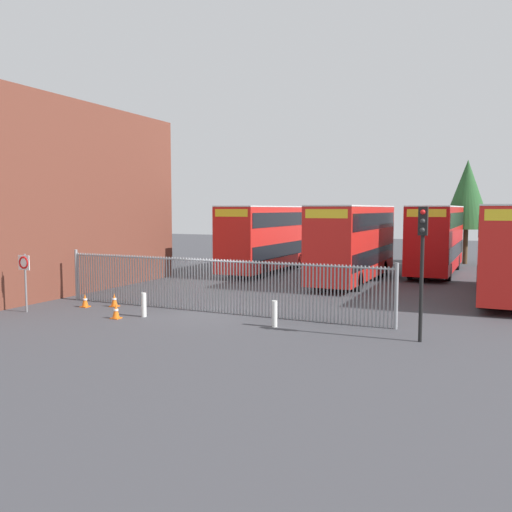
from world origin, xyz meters
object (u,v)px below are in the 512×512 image
at_px(traffic_cone_near_kerb, 114,300).
at_px(double_decker_bus_behind_fence_left, 354,240).
at_px(speed_limit_sign_post, 24,269).
at_px(traffic_cone_by_gate, 85,300).
at_px(bollard_near_left, 144,305).
at_px(double_decker_bus_near_gate, 511,247).
at_px(double_decker_bus_behind_fence_right, 268,236).
at_px(traffic_cone_mid_forecourt, 116,311).
at_px(double_decker_bus_far_back, 436,237).
at_px(bollard_center_front, 275,314).
at_px(traffic_light_kerbside, 422,249).

bearing_deg(traffic_cone_near_kerb, double_decker_bus_behind_fence_left, 58.52).
xyz_separation_m(traffic_cone_near_kerb, speed_limit_sign_post, (-2.47, -2.53, 1.49)).
relative_size(double_decker_bus_behind_fence_left, traffic_cone_by_gate, 18.32).
height_order(bollard_near_left, traffic_cone_by_gate, bollard_near_left).
xyz_separation_m(double_decker_bus_near_gate, double_decker_bus_behind_fence_right, (-14.76, 5.13, 0.00)).
relative_size(double_decker_bus_behind_fence_left, double_decker_bus_behind_fence_right, 1.00).
xyz_separation_m(double_decker_bus_behind_fence_right, traffic_cone_near_kerb, (-0.82, -14.82, -2.13)).
distance_m(double_decker_bus_behind_fence_right, speed_limit_sign_post, 17.67).
xyz_separation_m(double_decker_bus_behind_fence_left, traffic_cone_mid_forecourt, (-5.68, -14.10, -2.13)).
relative_size(double_decker_bus_near_gate, traffic_cone_mid_forecourt, 18.32).
relative_size(double_decker_bus_near_gate, traffic_cone_by_gate, 18.32).
distance_m(traffic_cone_by_gate, traffic_cone_near_kerb, 1.24).
distance_m(traffic_cone_mid_forecourt, traffic_cone_near_kerb, 2.64).
bearing_deg(double_decker_bus_near_gate, traffic_cone_near_kerb, -148.11).
relative_size(double_decker_bus_far_back, bollard_center_front, 11.38).
distance_m(double_decker_bus_behind_fence_left, traffic_cone_by_gate, 15.44).
distance_m(double_decker_bus_near_gate, speed_limit_sign_post, 21.81).
distance_m(speed_limit_sign_post, traffic_light_kerbside, 15.53).
distance_m(bollard_center_front, traffic_light_kerbside, 5.64).
bearing_deg(double_decker_bus_behind_fence_right, traffic_cone_by_gate, -97.01).
height_order(double_decker_bus_near_gate, bollard_near_left, double_decker_bus_near_gate).
relative_size(double_decker_bus_behind_fence_left, traffic_cone_near_kerb, 18.32).
bearing_deg(double_decker_bus_far_back, traffic_cone_mid_forecourt, -115.02).
height_order(double_decker_bus_behind_fence_left, bollard_center_front, double_decker_bus_behind_fence_left).
height_order(double_decker_bus_behind_fence_right, bollard_center_front, double_decker_bus_behind_fence_right).
xyz_separation_m(double_decker_bus_behind_fence_left, traffic_light_kerbside, (5.51, -12.92, 0.56)).
bearing_deg(speed_limit_sign_post, bollard_near_left, 14.45).
bearing_deg(double_decker_bus_behind_fence_right, speed_limit_sign_post, -100.75).
height_order(double_decker_bus_behind_fence_left, bollard_near_left, double_decker_bus_behind_fence_left).
distance_m(double_decker_bus_near_gate, double_decker_bus_behind_fence_right, 15.62).
height_order(double_decker_bus_far_back, traffic_light_kerbside, double_decker_bus_far_back).
bearing_deg(double_decker_bus_near_gate, traffic_cone_by_gate, -148.24).
bearing_deg(double_decker_bus_behind_fence_left, double_decker_bus_far_back, 58.63).
height_order(double_decker_bus_behind_fence_left, traffic_cone_near_kerb, double_decker_bus_behind_fence_left).
bearing_deg(bollard_near_left, double_decker_bus_far_back, 65.97).
relative_size(traffic_cone_by_gate, traffic_light_kerbside, 0.14).
xyz_separation_m(double_decker_bus_behind_fence_left, double_decker_bus_behind_fence_right, (-6.59, 2.72, 0.00)).
height_order(double_decker_bus_behind_fence_left, traffic_cone_by_gate, double_decker_bus_behind_fence_left).
xyz_separation_m(bollard_near_left, bollard_center_front, (5.37, 0.48, 0.00)).
xyz_separation_m(double_decker_bus_far_back, traffic_cone_by_gate, (-12.33, -19.03, -2.13)).
distance_m(double_decker_bus_behind_fence_left, double_decker_bus_behind_fence_right, 7.13).
height_order(double_decker_bus_near_gate, speed_limit_sign_post, double_decker_bus_near_gate).
height_order(bollard_near_left, speed_limit_sign_post, speed_limit_sign_post).
xyz_separation_m(double_decker_bus_behind_fence_right, speed_limit_sign_post, (-3.29, -17.34, -0.65)).
bearing_deg(double_decker_bus_far_back, traffic_cone_near_kerb, -121.44).
bearing_deg(bollard_center_front, traffic_light_kerbside, -0.58).
bearing_deg(double_decker_bus_behind_fence_right, bollard_center_front, -65.70).
relative_size(bollard_center_front, speed_limit_sign_post, 0.40).
height_order(bollard_center_front, traffic_cone_near_kerb, bollard_center_front).
relative_size(double_decker_bus_behind_fence_left, traffic_cone_mid_forecourt, 18.32).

